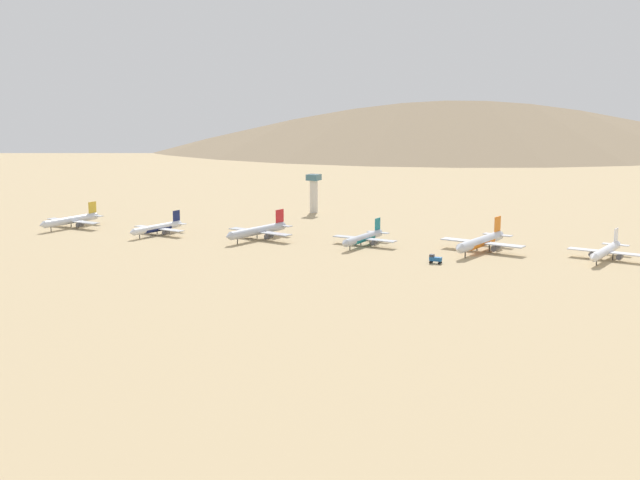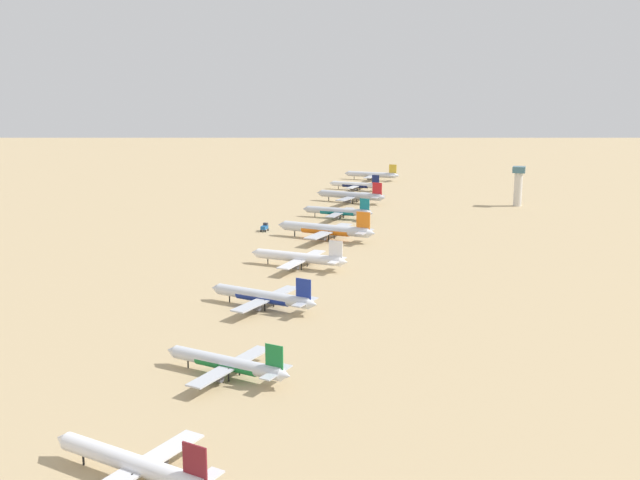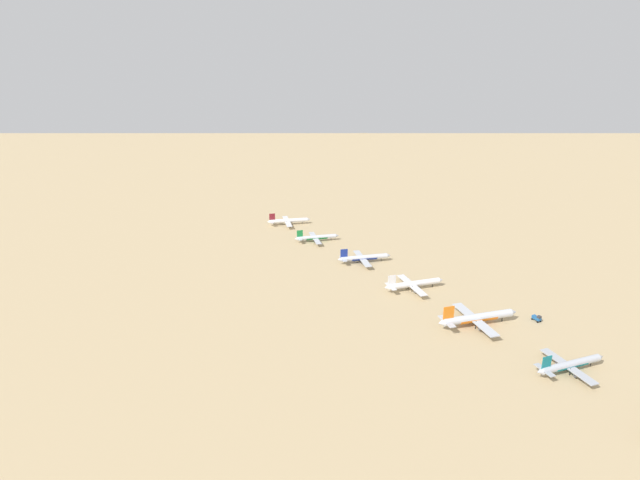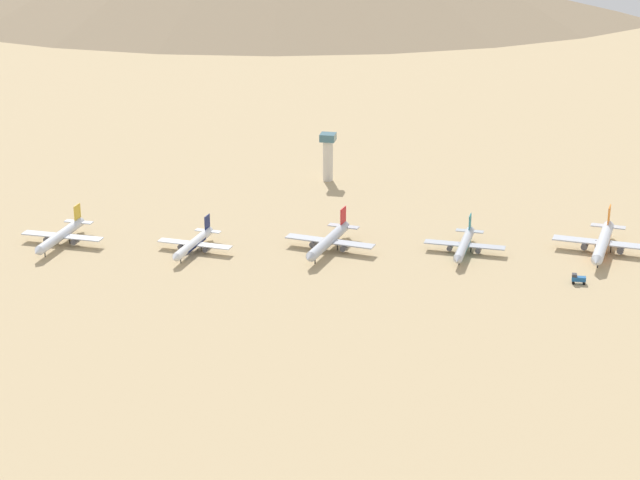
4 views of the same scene
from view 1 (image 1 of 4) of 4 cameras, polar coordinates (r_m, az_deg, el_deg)
ground_plane at (r=408.32m, az=10.33°, el=-0.78°), size 2656.13×2656.13×0.00m
parked_jet_0 at (r=488.86m, az=-15.98°, el=1.26°), size 43.17×35.10×12.45m
parked_jet_1 at (r=454.88m, az=-10.60°, el=0.78°), size 38.68×31.54×11.15m
parked_jet_2 at (r=434.62m, az=-4.06°, el=0.61°), size 46.05×37.67×13.32m
parked_jet_3 at (r=416.78m, az=2.87°, el=0.13°), size 40.41×32.85×11.65m
parked_jet_4 at (r=407.87m, az=10.51°, el=-0.12°), size 49.81×40.67×14.38m
parked_jet_5 at (r=402.47m, az=18.24°, el=-0.69°), size 42.06×34.28×12.13m
service_truck at (r=378.74m, az=7.55°, el=-1.23°), size 2.87×5.30×3.90m
control_tower at (r=525.75m, az=-0.42°, el=3.24°), size 7.20×7.20×23.35m
desert_hill_0 at (r=1341.08m, az=5.29°, el=8.47°), size 388.55×388.55×79.95m
desert_hill_1 at (r=1266.59m, az=7.52°, el=9.55°), size 880.37×880.37×133.79m
desert_hill_2 at (r=1178.74m, az=-0.84°, el=8.88°), size 427.26×427.26×103.67m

